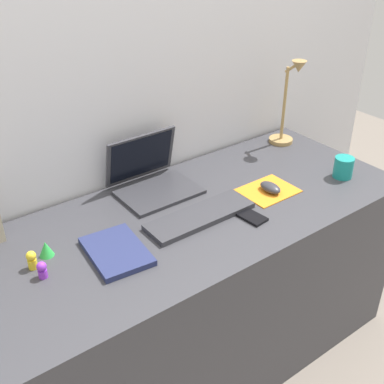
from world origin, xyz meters
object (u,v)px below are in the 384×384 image
object	(u,v)px
toy_figurine_green	(46,249)
notebook_pad	(116,251)
coffee_mug	(343,167)
toy_figurine_purple	(42,269)
cell_phone	(249,216)
desk_lamp	(289,105)
toy_figurine_yellow	(32,260)
mouse	(270,187)
laptop	(151,176)
keyboard	(200,216)

from	to	relation	value
toy_figurine_green	notebook_pad	bearing A→B (deg)	-34.84
coffee_mug	toy_figurine_purple	distance (m)	1.24
cell_phone	notebook_pad	distance (m)	0.50
desk_lamp	toy_figurine_yellow	distance (m)	1.30
notebook_pad	coffee_mug	size ratio (longest dim) A/B	2.78
mouse	toy_figurine_green	distance (m)	0.86
cell_phone	laptop	bearing A→B (deg)	107.83
desk_lamp	toy_figurine_green	world-z (taller)	desk_lamp
toy_figurine_green	toy_figurine_purple	bearing A→B (deg)	-118.33
notebook_pad	toy_figurine_yellow	distance (m)	0.26
laptop	toy_figurine_green	distance (m)	0.53
notebook_pad	toy_figurine_green	xyz separation A→B (m)	(-0.18, 0.13, 0.02)
toy_figurine_green	coffee_mug	bearing A→B (deg)	-11.02
mouse	toy_figurine_purple	bearing A→B (deg)	176.94
notebook_pad	toy_figurine_yellow	bearing A→B (deg)	164.89
laptop	toy_figurine_purple	xyz separation A→B (m)	(-0.55, -0.25, -0.02)
toy_figurine_green	mouse	bearing A→B (deg)	-9.47
cell_phone	toy_figurine_green	world-z (taller)	toy_figurine_green
keyboard	toy_figurine_purple	distance (m)	0.57
laptop	desk_lamp	xyz separation A→B (m)	(0.72, -0.02, 0.14)
coffee_mug	notebook_pad	bearing A→B (deg)	174.11
laptop	keyboard	world-z (taller)	laptop
mouse	toy_figurine_yellow	size ratio (longest dim) A/B	1.54
toy_figurine_green	toy_figurine_purple	distance (m)	0.11
coffee_mug	toy_figurine_green	size ratio (longest dim) A/B	1.66
laptop	keyboard	xyz separation A→B (m)	(0.02, -0.29, -0.04)
laptop	keyboard	distance (m)	0.29
mouse	desk_lamp	distance (m)	0.49
coffee_mug	toy_figurine_yellow	size ratio (longest dim) A/B	1.38
desk_lamp	toy_figurine_purple	xyz separation A→B (m)	(-1.27, -0.23, -0.16)
mouse	toy_figurine_green	xyz separation A→B (m)	(-0.85, 0.14, 0.01)
keyboard	coffee_mug	world-z (taller)	coffee_mug
desk_lamp	toy_figurine_purple	bearing A→B (deg)	-169.72
keyboard	notebook_pad	xyz separation A→B (m)	(-0.34, -0.00, 0.00)
cell_phone	toy_figurine_green	size ratio (longest dim) A/B	2.46
desk_lamp	toy_figurine_green	distance (m)	1.24
laptop	notebook_pad	xyz separation A→B (m)	(-0.32, -0.29, -0.04)
cell_phone	mouse	bearing A→B (deg)	17.67
laptop	toy_figurine_purple	bearing A→B (deg)	-155.15
mouse	toy_figurine_purple	size ratio (longest dim) A/B	1.73
desk_lamp	mouse	bearing A→B (deg)	-142.96
keyboard	cell_phone	xyz separation A→B (m)	(0.15, -0.10, -0.01)
cell_phone	coffee_mug	size ratio (longest dim) A/B	1.48
keyboard	toy_figurine_purple	size ratio (longest dim) A/B	7.40
toy_figurine_green	toy_figurine_purple	xyz separation A→B (m)	(-0.05, -0.09, 0.00)
desk_lamp	coffee_mug	xyz separation A→B (m)	(-0.04, -0.37, -0.15)
mouse	cell_phone	xyz separation A→B (m)	(-0.18, -0.08, -0.02)
toy_figurine_purple	toy_figurine_yellow	distance (m)	0.06
cell_phone	desk_lamp	xyz separation A→B (m)	(0.55, 0.36, 0.19)
keyboard	cell_phone	size ratio (longest dim) A/B	3.20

